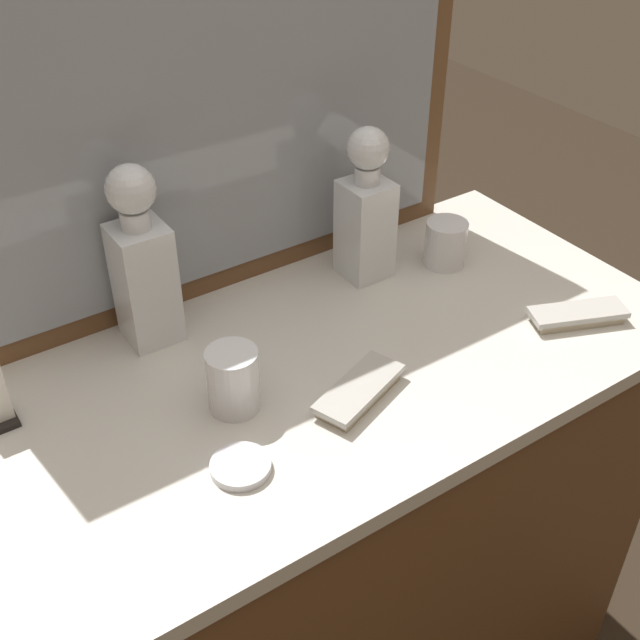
{
  "coord_description": "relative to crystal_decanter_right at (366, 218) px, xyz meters",
  "views": [
    {
      "loc": [
        -0.55,
        -0.81,
        1.7
      ],
      "look_at": [
        0.0,
        0.0,
        0.98
      ],
      "focal_mm": 45.27,
      "sensor_mm": 36.0,
      "label": 1
    }
  ],
  "objects": [
    {
      "name": "dresser_mirror",
      "position": [
        -0.21,
        0.11,
        0.2
      ],
      "size": [
        0.92,
        0.03,
        0.63
      ],
      "color": "brown",
      "rests_on": "dresser"
    },
    {
      "name": "crystal_tumbler_far_right",
      "position": [
        -0.37,
        -0.18,
        -0.07
      ],
      "size": [
        0.08,
        0.08,
        0.1
      ],
      "color": "white",
      "rests_on": "dresser"
    },
    {
      "name": "silver_brush_front",
      "position": [
        -0.2,
        -0.27,
        -0.1
      ],
      "size": [
        0.17,
        0.11,
        0.02
      ],
      "color": "#B7A88C",
      "rests_on": "dresser"
    },
    {
      "name": "silver_brush_rear",
      "position": [
        0.2,
        -0.32,
        -0.1
      ],
      "size": [
        0.17,
        0.11,
        0.02
      ],
      "color": "#B7A88C",
      "rests_on": "dresser"
    },
    {
      "name": "crystal_decanter_right",
      "position": [
        0.0,
        0.0,
        0.0
      ],
      "size": [
        0.08,
        0.08,
        0.28
      ],
      "color": "white",
      "rests_on": "dresser"
    },
    {
      "name": "porcelain_dish",
      "position": [
        -0.42,
        -0.3,
        -0.11
      ],
      "size": [
        0.08,
        0.08,
        0.01
      ],
      "color": "silver",
      "rests_on": "dresser"
    },
    {
      "name": "crystal_decanter_left",
      "position": [
        -0.4,
        0.04,
        0.01
      ],
      "size": [
        0.08,
        0.08,
        0.3
      ],
      "color": "white",
      "rests_on": "dresser"
    },
    {
      "name": "crystal_tumbler_rear",
      "position": [
        0.14,
        -0.06,
        -0.07
      ],
      "size": [
        0.08,
        0.08,
        0.08
      ],
      "color": "white",
      "rests_on": "dresser"
    },
    {
      "name": "dresser",
      "position": [
        -0.21,
        -0.17,
        -0.56
      ],
      "size": [
        1.2,
        0.59,
        0.9
      ],
      "color": "brown",
      "rests_on": "ground_plane"
    }
  ]
}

